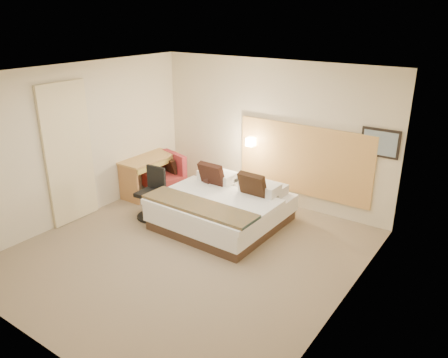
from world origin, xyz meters
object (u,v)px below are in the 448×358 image
Objects in this scene: bed at (223,207)px; desk_chair at (152,197)px; side_table at (204,194)px; lounge_chair at (167,176)px; desk at (150,165)px.

bed reaches higher than desk_chair.
bed reaches higher than side_table.
lounge_chair is 1.22m from side_table.
lounge_chair is at bearing 162.39° from bed.
bed is at bearing -8.33° from desk.
desk_chair is (0.81, -0.79, -0.22)m from desk.
bed is 3.64× the size of side_table.
desk is (-2.00, 0.29, 0.29)m from bed.
desk is 1.34× the size of desk_chair.
lounge_chair is 1.24m from desk_chair.
desk_chair reaches higher than lounge_chair.
lounge_chair is 0.72× the size of desk.
bed is 1.29m from desk_chair.
lounge_chair is at bearing 120.15° from desk_chair.
desk is 1.15m from desk_chair.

